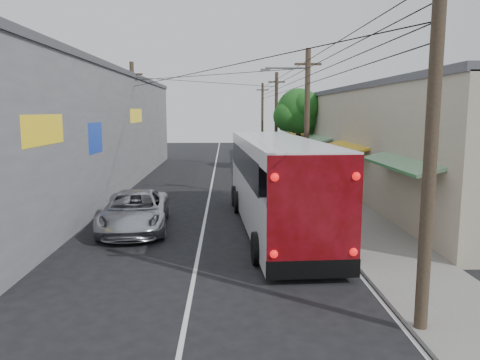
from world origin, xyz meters
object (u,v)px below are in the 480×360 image
object	(u,v)px
coach_bus	(276,182)
parked_car_mid	(262,163)
jeepney	(135,211)
pedestrian_near	(347,180)
parked_suv	(279,185)
pedestrian_far	(318,180)
parked_car_far	(260,156)

from	to	relation	value
coach_bus	parked_car_mid	bearing A→B (deg)	84.14
jeepney	pedestrian_near	xyz separation A→B (m)	(10.37, 6.44, 0.26)
jeepney	pedestrian_near	size ratio (longest dim) A/B	3.04
parked_suv	pedestrian_near	xyz separation A→B (m)	(3.80, 0.64, 0.16)
parked_suv	parked_car_mid	distance (m)	11.64
jeepney	pedestrian_far	bearing A→B (deg)	33.24
parked_car_mid	jeepney	bearing A→B (deg)	-117.07
pedestrian_near	jeepney	bearing A→B (deg)	7.54
parked_suv	parked_car_mid	bearing A→B (deg)	97.03
jeepney	coach_bus	bearing A→B (deg)	-4.05
pedestrian_far	parked_car_far	bearing A→B (deg)	-95.73
parked_car_far	pedestrian_far	world-z (taller)	pedestrian_far
parked_suv	pedestrian_near	size ratio (longest dim) A/B	3.28
parked_suv	parked_car_far	world-z (taller)	parked_suv
jeepney	parked_car_far	xyz separation A→B (m)	(6.85, 24.26, -0.10)
parked_suv	pedestrian_far	bearing A→B (deg)	34.27
jeepney	parked_car_mid	distance (m)	18.63
parked_car_mid	pedestrian_far	bearing A→B (deg)	-83.97
parked_car_far	coach_bus	bearing A→B (deg)	-95.28
coach_bus	jeepney	world-z (taller)	coach_bus
coach_bus	pedestrian_far	xyz separation A→B (m)	(3.12, 6.89, -0.93)
parked_car_far	pedestrian_far	xyz separation A→B (m)	(2.03, -17.28, 0.30)
coach_bus	pedestrian_far	world-z (taller)	coach_bus
coach_bus	parked_car_mid	world-z (taller)	coach_bus
coach_bus	jeepney	xyz separation A→B (m)	(-5.76, -0.09, -1.14)
parked_car_mid	parked_car_far	world-z (taller)	parked_car_mid
parked_car_mid	pedestrian_far	distance (m)	10.71
coach_bus	pedestrian_far	size ratio (longest dim) A/B	7.51
pedestrian_near	pedestrian_far	world-z (taller)	pedestrian_near
parked_car_mid	parked_car_far	bearing A→B (deg)	81.20
parked_suv	coach_bus	bearing A→B (deg)	-91.01
jeepney	pedestrian_far	xyz separation A→B (m)	(8.88, 6.99, 0.20)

